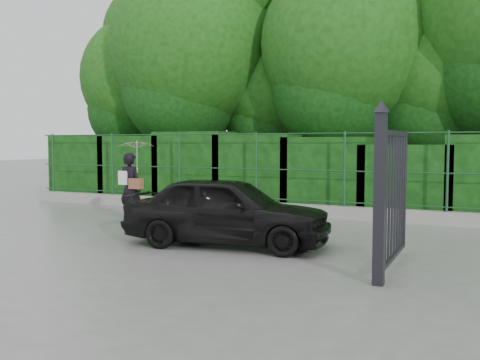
% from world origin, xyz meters
% --- Properties ---
extents(ground, '(80.00, 80.00, 0.00)m').
position_xyz_m(ground, '(0.00, 0.00, 0.00)').
color(ground, gray).
extents(kerb, '(14.00, 0.25, 0.30)m').
position_xyz_m(kerb, '(0.00, 4.50, 0.15)').
color(kerb, '#9E9E99').
rests_on(kerb, ground).
extents(fence, '(14.13, 0.06, 1.80)m').
position_xyz_m(fence, '(0.22, 4.50, 1.20)').
color(fence, '#1A4626').
rests_on(fence, kerb).
extents(hedge, '(14.20, 1.20, 2.14)m').
position_xyz_m(hedge, '(-0.12, 5.50, 1.00)').
color(hedge, black).
rests_on(hedge, ground).
extents(trees, '(17.10, 6.15, 8.08)m').
position_xyz_m(trees, '(1.14, 7.74, 4.62)').
color(trees, black).
rests_on(trees, ground).
extents(gate, '(0.22, 2.33, 2.36)m').
position_xyz_m(gate, '(4.60, -0.72, 1.19)').
color(gate, black).
rests_on(gate, ground).
extents(woman, '(0.86, 0.85, 1.89)m').
position_xyz_m(woman, '(-1.60, 2.04, 1.22)').
color(woman, black).
rests_on(woman, ground).
extents(car, '(3.81, 1.89, 1.25)m').
position_xyz_m(car, '(1.65, 0.35, 0.62)').
color(car, black).
rests_on(car, ground).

